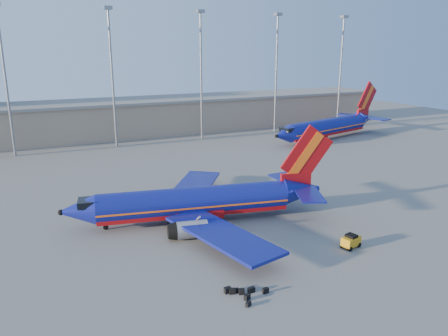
{
  "coord_description": "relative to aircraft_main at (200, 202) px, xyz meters",
  "views": [
    {
      "loc": [
        -23.79,
        -47.45,
        20.48
      ],
      "look_at": [
        2.01,
        6.68,
        4.0
      ],
      "focal_mm": 35.0,
      "sensor_mm": 36.0,
      "label": 1
    }
  ],
  "objects": [
    {
      "name": "light_mast_row",
      "position": [
        9.84,
        47.02,
        15.13
      ],
      "size": [
        101.6,
        1.6,
        28.65
      ],
      "color": "gray",
      "rests_on": "ground"
    },
    {
      "name": "baggage_tug",
      "position": [
        11.53,
        -13.82,
        -1.65
      ],
      "size": [
        2.29,
        1.69,
        1.48
      ],
      "rotation": [
        0.0,
        0.0,
        0.23
      ],
      "color": "orange",
      "rests_on": "ground"
    },
    {
      "name": "aircraft_main",
      "position": [
        0.0,
        0.0,
        0.0
      ],
      "size": [
        33.18,
        31.61,
        11.35
      ],
      "rotation": [
        0.0,
        0.0,
        -0.2
      ],
      "color": "navy",
      "rests_on": "ground"
    },
    {
      "name": "luggage_pile",
      "position": [
        -3.18,
        -17.09,
        -2.19
      ],
      "size": [
        3.53,
        3.0,
        0.52
      ],
      "color": "black",
      "rests_on": "ground"
    },
    {
      "name": "ground",
      "position": [
        4.84,
        1.02,
        -2.42
      ],
      "size": [
        220.0,
        220.0,
        0.0
      ],
      "primitive_type": "plane",
      "color": "slate",
      "rests_on": "ground"
    },
    {
      "name": "aircraft_second",
      "position": [
        46.55,
        33.91,
        0.46
      ],
      "size": [
        36.39,
        17.33,
        12.57
      ],
      "rotation": [
        0.0,
        0.0,
        0.26
      ],
      "color": "navy",
      "rests_on": "ground"
    },
    {
      "name": "terminal_building",
      "position": [
        14.84,
        59.02,
        1.89
      ],
      "size": [
        122.0,
        16.0,
        8.5
      ],
      "color": "#9E896C",
      "rests_on": "ground"
    }
  ]
}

